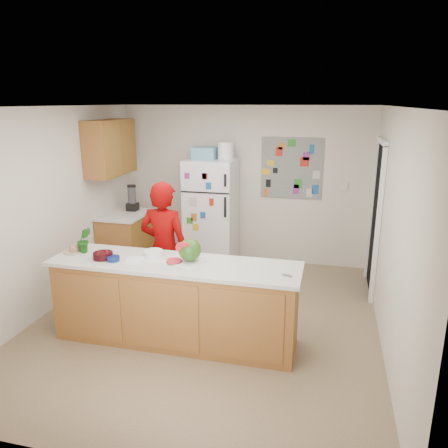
% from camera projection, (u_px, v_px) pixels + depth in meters
% --- Properties ---
extents(floor, '(4.00, 4.50, 0.02)m').
position_uv_depth(floor, '(206.00, 321.00, 5.27)').
color(floor, brown).
rests_on(floor, ground).
extents(wall_back, '(4.00, 0.02, 2.50)m').
position_uv_depth(wall_back, '(244.00, 185.00, 7.04)').
color(wall_back, beige).
rests_on(wall_back, ground).
extents(wall_left, '(0.02, 4.50, 2.50)m').
position_uv_depth(wall_left, '(49.00, 211.00, 5.39)').
color(wall_left, beige).
rests_on(wall_left, ground).
extents(wall_right, '(0.02, 4.50, 2.50)m').
position_uv_depth(wall_right, '(393.00, 233.00, 4.47)').
color(wall_right, beige).
rests_on(wall_right, ground).
extents(ceiling, '(4.00, 4.50, 0.02)m').
position_uv_depth(ceiling, '(204.00, 106.00, 4.59)').
color(ceiling, white).
rests_on(ceiling, wall_back).
extents(doorway, '(0.03, 0.85, 2.04)m').
position_uv_depth(doorway, '(376.00, 219.00, 5.89)').
color(doorway, black).
rests_on(doorway, ground).
extents(peninsula_base, '(2.60, 0.62, 0.88)m').
position_uv_depth(peninsula_base, '(175.00, 304.00, 4.73)').
color(peninsula_base, brown).
rests_on(peninsula_base, floor).
extents(peninsula_top, '(2.68, 0.70, 0.04)m').
position_uv_depth(peninsula_top, '(174.00, 264.00, 4.61)').
color(peninsula_top, silver).
rests_on(peninsula_top, peninsula_base).
extents(side_counter_base, '(0.60, 0.80, 0.86)m').
position_uv_depth(side_counter_base, '(126.00, 242.00, 6.81)').
color(side_counter_base, brown).
rests_on(side_counter_base, floor).
extents(side_counter_top, '(0.64, 0.84, 0.04)m').
position_uv_depth(side_counter_top, '(124.00, 215.00, 6.68)').
color(side_counter_top, silver).
rests_on(side_counter_top, side_counter_base).
extents(upper_cabinets, '(0.35, 1.00, 0.80)m').
position_uv_depth(upper_cabinets, '(110.00, 148.00, 6.39)').
color(upper_cabinets, brown).
rests_on(upper_cabinets, wall_left).
extents(refrigerator, '(0.75, 0.70, 1.70)m').
position_uv_depth(refrigerator, '(211.00, 213.00, 6.90)').
color(refrigerator, silver).
rests_on(refrigerator, floor).
extents(fridge_top_bin, '(0.35, 0.28, 0.18)m').
position_uv_depth(fridge_top_bin, '(205.00, 153.00, 6.67)').
color(fridge_top_bin, '#5999B2').
rests_on(fridge_top_bin, refrigerator).
extents(photo_collage, '(0.95, 0.01, 0.95)m').
position_uv_depth(photo_collage, '(292.00, 168.00, 6.77)').
color(photo_collage, slate).
rests_on(photo_collage, wall_back).
extents(person, '(0.63, 0.44, 1.67)m').
position_uv_depth(person, '(164.00, 250.00, 5.23)').
color(person, '#690101').
rests_on(person, floor).
extents(blender_appliance, '(0.13, 0.13, 0.38)m').
position_uv_depth(blender_appliance, '(132.00, 199.00, 6.80)').
color(blender_appliance, black).
rests_on(blender_appliance, side_counter_top).
extents(cutting_board, '(0.43, 0.37, 0.01)m').
position_uv_depth(cutting_board, '(184.00, 261.00, 4.60)').
color(cutting_board, white).
rests_on(cutting_board, peninsula_top).
extents(watermelon, '(0.24, 0.24, 0.24)m').
position_uv_depth(watermelon, '(190.00, 250.00, 4.57)').
color(watermelon, '#2A5F19').
rests_on(watermelon, cutting_board).
extents(watermelon_slice, '(0.16, 0.16, 0.02)m').
position_uv_depth(watermelon_slice, '(174.00, 261.00, 4.57)').
color(watermelon_slice, red).
rests_on(watermelon_slice, cutting_board).
extents(cherry_bowl, '(0.26, 0.26, 0.07)m').
position_uv_depth(cherry_bowl, '(103.00, 255.00, 4.69)').
color(cherry_bowl, black).
rests_on(cherry_bowl, peninsula_top).
extents(white_bowl, '(0.23, 0.23, 0.06)m').
position_uv_depth(white_bowl, '(154.00, 253.00, 4.79)').
color(white_bowl, white).
rests_on(white_bowl, peninsula_top).
extents(cobalt_bowl, '(0.18, 0.18, 0.05)m').
position_uv_depth(cobalt_bowl, '(113.00, 259.00, 4.63)').
color(cobalt_bowl, navy).
rests_on(cobalt_bowl, peninsula_top).
extents(plate, '(0.25, 0.25, 0.02)m').
position_uv_depth(plate, '(75.00, 251.00, 4.91)').
color(plate, beige).
rests_on(plate, peninsula_top).
extents(paper_towel, '(0.19, 0.18, 0.02)m').
position_uv_depth(paper_towel, '(135.00, 260.00, 4.64)').
color(paper_towel, silver).
rests_on(paper_towel, peninsula_top).
extents(keys, '(0.10, 0.07, 0.01)m').
position_uv_depth(keys, '(287.00, 276.00, 4.22)').
color(keys, gray).
rests_on(keys, peninsula_top).
extents(potted_plant, '(0.21, 0.20, 0.29)m').
position_uv_depth(potted_plant, '(84.00, 240.00, 4.85)').
color(potted_plant, '#093E0C').
rests_on(potted_plant, peninsula_top).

